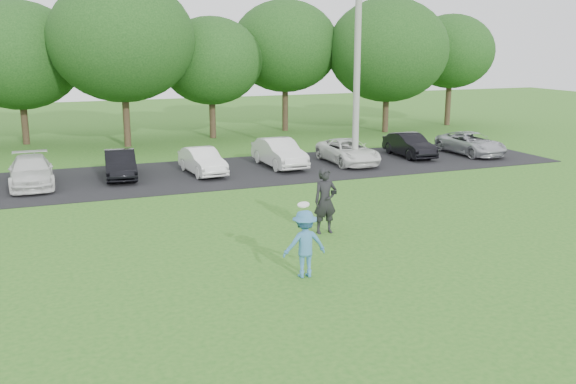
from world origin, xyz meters
The scene contains 7 objects.
ground centered at (0.00, 0.00, 0.00)m, with size 100.00×100.00×0.00m, color #29651D.
parking_lot centered at (0.00, 13.00, 0.01)m, with size 32.00×6.50×0.03m, color black.
utility_pole centered at (6.57, 12.17, 5.23)m, with size 0.28×0.28×10.46m, color gray.
frisbee_player centered at (-0.79, 0.42, 0.80)m, with size 1.06×0.75×1.88m.
camera_bystander centered at (1.13, 3.46, 0.95)m, with size 0.71×0.48×1.90m.
parked_cars centered at (0.03, 13.02, 0.59)m, with size 28.41×4.68×1.22m.
tree_row centered at (1.51, 22.76, 4.91)m, with size 42.39×9.85×8.64m.
Camera 1 is at (-6.36, -12.72, 5.39)m, focal length 40.00 mm.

